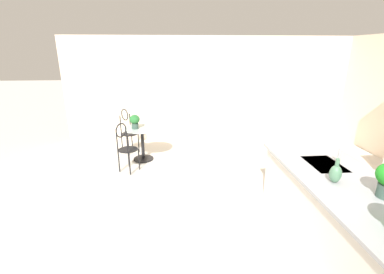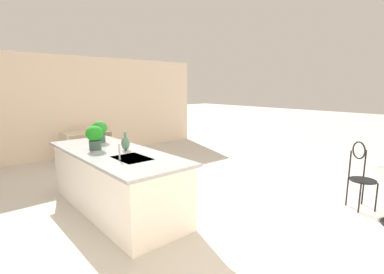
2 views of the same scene
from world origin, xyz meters
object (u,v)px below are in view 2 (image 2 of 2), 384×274
Objects in this scene: chair_by_island at (361,172)px; vase_on_counter at (125,143)px; potted_plant_counter_near at (95,136)px; potted_plant_counter_far at (100,130)px; writing_desk at (88,140)px.

vase_on_counter is at bearing 48.62° from chair_by_island.
chair_by_island is 3.68m from vase_on_counter.
potted_plant_counter_near is at bearing 43.60° from vase_on_counter.
potted_plant_counter_far is at bearing 39.74° from chair_by_island.
potted_plant_counter_far is at bearing -29.97° from potted_plant_counter_near.
writing_desk is 3.51m from vase_on_counter.
chair_by_island is 4.17m from potted_plant_counter_near.
potted_plant_counter_far reaches higher than writing_desk.
chair_by_island is 3.62× the size of vase_on_counter.
writing_desk is 3.23× the size of potted_plant_counter_far.
potted_plant_counter_far and potted_plant_counter_near have the same top height.
potted_plant_counter_near is at bearing 161.28° from writing_desk.
potted_plant_counter_far is 1.29× the size of vase_on_counter.
chair_by_island is at bearing -140.26° from potted_plant_counter_far.
vase_on_counter is (-0.35, -0.33, -0.10)m from potted_plant_counter_near.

